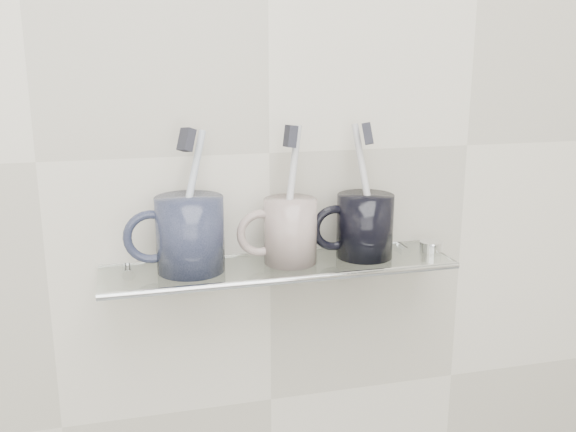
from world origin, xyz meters
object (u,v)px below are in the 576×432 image
object	(u,v)px
shelf_glass	(280,267)
mug_center	(290,231)
mug_left	(190,234)
mug_right	(365,226)

from	to	relation	value
shelf_glass	mug_center	world-z (taller)	mug_center
mug_left	mug_right	distance (m)	0.25
mug_center	mug_right	xyz separation A→B (m)	(0.11, 0.00, -0.00)
shelf_glass	mug_left	bearing A→B (deg)	177.70
mug_right	shelf_glass	bearing A→B (deg)	-159.33
mug_left	mug_center	size ratio (longest dim) A/B	1.12
shelf_glass	mug_left	distance (m)	0.14
shelf_glass	mug_center	bearing A→B (deg)	16.42
shelf_glass	mug_right	xyz separation A→B (m)	(0.13, 0.00, 0.05)
mug_left	shelf_glass	bearing A→B (deg)	-18.62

